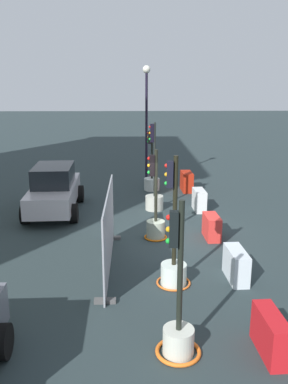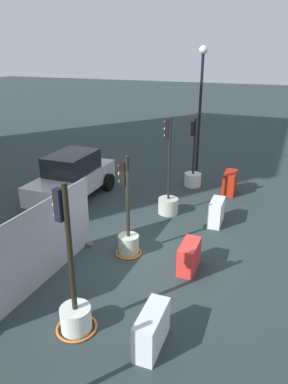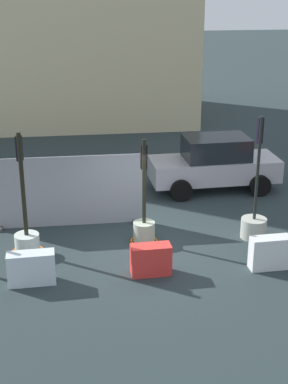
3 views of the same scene
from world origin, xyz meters
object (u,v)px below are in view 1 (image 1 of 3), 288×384
traffic_light_1 (174,263)px  street_lamp_post (147,108)px  traffic_light_4 (152,180)px  car_silver_hatchback (54,189)px  traffic_light_2 (155,222)px  construction_barrier_3 (199,200)px  traffic_light_0 (178,330)px  construction_barrier_4 (187,182)px  construction_barrier_1 (236,265)px  construction_barrier_2 (212,227)px  construction_barrier_0 (271,335)px  traffic_light_3 (154,197)px

traffic_light_1 → street_lamp_post: bearing=1.7°
traffic_light_4 → car_silver_hatchback: traffic_light_4 is taller
traffic_light_2 → construction_barrier_3: traffic_light_2 is taller
traffic_light_0 → construction_barrier_4: traffic_light_0 is taller
traffic_light_1 → street_lamp_post: (10.58, 0.32, 3.16)m
traffic_light_0 → construction_barrier_1: bearing=-31.7°
traffic_light_1 → construction_barrier_4: (9.00, -1.50, -0.11)m
traffic_light_4 → car_silver_hatchback: 5.08m
traffic_light_2 → construction_barrier_3: (2.90, -1.89, -0.13)m
construction_barrier_1 → construction_barrier_2: construction_barrier_1 is taller
construction_barrier_2 → traffic_light_4: bearing=15.0°
traffic_light_4 → construction_barrier_0: traffic_light_4 is taller
street_lamp_post → construction_barrier_4: bearing=-131.0°
construction_barrier_2 → traffic_light_3: bearing=28.6°
traffic_light_0 → construction_barrier_3: 8.91m
traffic_light_4 → street_lamp_post: (1.37, 0.20, 3.23)m
traffic_light_4 → construction_barrier_1: traffic_light_4 is taller
traffic_light_0 → traffic_light_4: traffic_light_0 is taller
traffic_light_4 → street_lamp_post: bearing=8.5°
construction_barrier_4 → traffic_light_3: bearing=149.7°
traffic_light_4 → construction_barrier_2: bearing=-165.0°
traffic_light_2 → traffic_light_4: bearing=-1.5°
traffic_light_1 → traffic_light_2: traffic_light_1 is taller
construction_barrier_0 → construction_barrier_2: size_ratio=1.17×
traffic_light_1 → traffic_light_4: bearing=0.7°
traffic_light_2 → construction_barrier_1: bearing=-146.9°
traffic_light_3 → construction_barrier_4: (2.83, -1.65, -0.08)m
traffic_light_3 → construction_barrier_3: 1.77m
traffic_light_4 → street_lamp_post: size_ratio=0.52×
traffic_light_0 → construction_barrier_2: 6.02m
traffic_light_1 → traffic_light_4: traffic_light_1 is taller
traffic_light_1 → construction_barrier_2: traffic_light_1 is taller
construction_barrier_0 → construction_barrier_4: (11.76, 0.03, 0.04)m
traffic_light_1 → traffic_light_2: bearing=5.1°
traffic_light_0 → traffic_light_4: bearing=-0.3°
traffic_light_0 → construction_barrier_3: traffic_light_0 is taller
traffic_light_3 → construction_barrier_1: (-5.96, -1.78, -0.13)m
construction_barrier_4 → traffic_light_1: bearing=170.6°
traffic_light_3 → traffic_light_2: bearing=177.7°
traffic_light_1 → car_silver_hatchback: 7.24m
construction_barrier_2 → construction_barrier_3: 2.97m
construction_barrier_0 → construction_barrier_1: (2.96, -0.09, -0.00)m
construction_barrier_1 → car_silver_hatchback: (5.80, 5.66, 0.50)m
traffic_light_2 → construction_barrier_1: traffic_light_2 is taller
traffic_light_0 → traffic_light_3: 8.88m
traffic_light_0 → traffic_light_1: bearing=-3.8°
traffic_light_1 → car_silver_hatchback: traffic_light_1 is taller
traffic_light_2 → construction_barrier_2: (-0.07, -1.82, -0.16)m
traffic_light_1 → traffic_light_3: bearing=1.5°
traffic_light_3 → car_silver_hatchback: (-0.16, 3.88, 0.38)m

